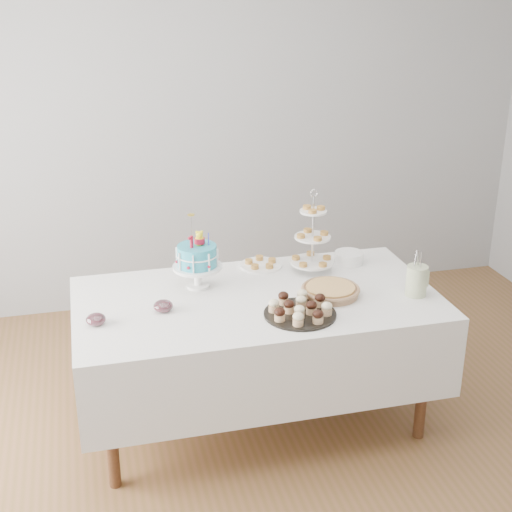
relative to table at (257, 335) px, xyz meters
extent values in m
plane|color=brown|center=(0.00, -0.30, -0.54)|extent=(5.00, 5.00, 0.00)
cube|color=#939597|center=(0.00, 1.70, 0.81)|extent=(5.00, 0.04, 2.70)
cube|color=silver|center=(0.00, 0.00, 0.00)|extent=(1.92, 1.02, 0.45)
cylinder|color=brown|center=(-0.82, -0.37, -0.21)|extent=(0.06, 0.06, 0.67)
cylinder|color=brown|center=(0.82, -0.37, -0.21)|extent=(0.06, 0.06, 0.67)
cylinder|color=brown|center=(-0.82, 0.37, -0.21)|extent=(0.06, 0.06, 0.67)
cylinder|color=brown|center=(0.82, 0.37, -0.21)|extent=(0.06, 0.06, 0.67)
cylinder|color=#2BA1BC|center=(-0.28, 0.20, 0.41)|extent=(0.21, 0.21, 0.12)
torus|color=white|center=(-0.28, 0.20, 0.42)|extent=(0.23, 0.23, 0.01)
cube|color=#AC122A|center=(-0.31, 0.18, 0.50)|extent=(0.02, 0.02, 0.07)
cylinder|color=#3743EC|center=(-0.22, 0.20, 0.50)|extent=(0.01, 0.01, 0.07)
cylinder|color=silver|center=(-0.30, 0.23, 0.55)|extent=(0.00, 0.00, 0.16)
cylinder|color=yellow|center=(-0.30, 0.23, 0.64)|extent=(0.04, 0.04, 0.01)
cylinder|color=black|center=(0.16, -0.26, 0.23)|extent=(0.37, 0.37, 0.01)
ellipsoid|color=black|center=(0.09, -0.26, 0.29)|extent=(0.06, 0.06, 0.04)
ellipsoid|color=beige|center=(0.23, -0.26, 0.29)|extent=(0.06, 0.06, 0.04)
cylinder|color=#A57F59|center=(0.39, -0.07, 0.25)|extent=(0.29, 0.29, 0.04)
cylinder|color=tan|center=(0.39, -0.07, 0.27)|extent=(0.26, 0.26, 0.02)
torus|color=#A57F59|center=(0.39, -0.07, 0.26)|extent=(0.31, 0.31, 0.02)
cylinder|color=silver|center=(0.39, 0.27, 0.45)|extent=(0.01, 0.01, 0.45)
cylinder|color=white|center=(0.39, 0.27, 0.28)|extent=(0.25, 0.25, 0.01)
cylinder|color=white|center=(0.39, 0.27, 0.43)|extent=(0.21, 0.21, 0.01)
cylinder|color=white|center=(0.39, 0.27, 0.59)|extent=(0.15, 0.15, 0.01)
torus|color=silver|center=(0.39, 0.27, 0.69)|extent=(0.05, 0.01, 0.05)
cylinder|color=white|center=(0.64, 0.33, 0.26)|extent=(0.17, 0.17, 0.07)
cylinder|color=white|center=(0.13, 0.40, 0.23)|extent=(0.25, 0.25, 0.01)
ellipsoid|color=silver|center=(-0.84, -0.11, 0.26)|extent=(0.10, 0.10, 0.06)
cylinder|color=#5D0817|center=(-0.84, -0.11, 0.25)|extent=(0.07, 0.07, 0.03)
ellipsoid|color=silver|center=(-0.50, -0.05, 0.26)|extent=(0.10, 0.10, 0.06)
cylinder|color=#5D0817|center=(-0.50, -0.05, 0.25)|extent=(0.07, 0.07, 0.03)
cylinder|color=silver|center=(0.83, -0.18, 0.31)|extent=(0.11, 0.11, 0.16)
cylinder|color=silver|center=(0.88, -0.20, 0.32)|extent=(0.01, 0.01, 0.09)
camera|label=1|loc=(-0.84, -3.31, 1.84)|focal=50.00mm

